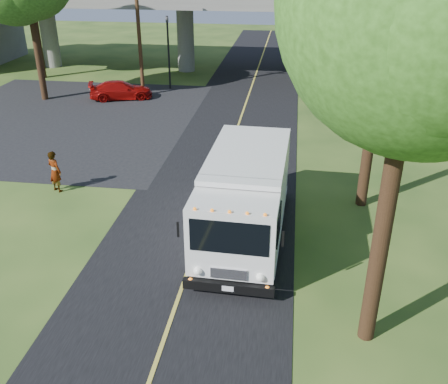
% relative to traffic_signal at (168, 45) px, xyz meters
% --- Properties ---
extents(ground, '(120.00, 120.00, 0.00)m').
position_rel_traffic_signal_xyz_m(ground, '(6.00, -26.00, -3.20)').
color(ground, '#2C4A1A').
rests_on(ground, ground).
extents(road, '(7.00, 90.00, 0.02)m').
position_rel_traffic_signal_xyz_m(road, '(6.00, -16.00, -3.19)').
color(road, black).
rests_on(road, ground).
extents(parking_lot, '(16.00, 18.00, 0.01)m').
position_rel_traffic_signal_xyz_m(parking_lot, '(-5.00, -8.00, -3.19)').
color(parking_lot, black).
rests_on(parking_lot, ground).
extents(lane_line, '(0.12, 90.00, 0.01)m').
position_rel_traffic_signal_xyz_m(lane_line, '(6.00, -16.00, -3.17)').
color(lane_line, gold).
rests_on(lane_line, road).
extents(overpass, '(54.00, 10.00, 7.30)m').
position_rel_traffic_signal_xyz_m(overpass, '(6.00, 6.00, 1.36)').
color(overpass, slate).
rests_on(overpass, ground).
extents(traffic_signal, '(0.18, 0.22, 5.20)m').
position_rel_traffic_signal_xyz_m(traffic_signal, '(0.00, 0.00, 0.00)').
color(traffic_signal, black).
rests_on(traffic_signal, ground).
extents(utility_pole, '(1.60, 0.26, 9.00)m').
position_rel_traffic_signal_xyz_m(utility_pole, '(-1.50, -2.00, 1.40)').
color(utility_pole, '#472D19').
rests_on(utility_pole, ground).
extents(step_van, '(3.00, 7.57, 3.14)m').
position_rel_traffic_signal_xyz_m(step_van, '(7.64, -20.29, -1.49)').
color(step_van, white).
rests_on(step_van, ground).
extents(red_sedan, '(4.61, 3.01, 1.24)m').
position_rel_traffic_signal_xyz_m(red_sedan, '(-2.74, -3.15, -2.58)').
color(red_sedan, '#960B09').
rests_on(red_sedan, ground).
extents(pedestrian, '(0.80, 0.69, 1.86)m').
position_rel_traffic_signal_xyz_m(pedestrian, '(-0.89, -17.55, -2.27)').
color(pedestrian, gray).
rests_on(pedestrian, ground).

